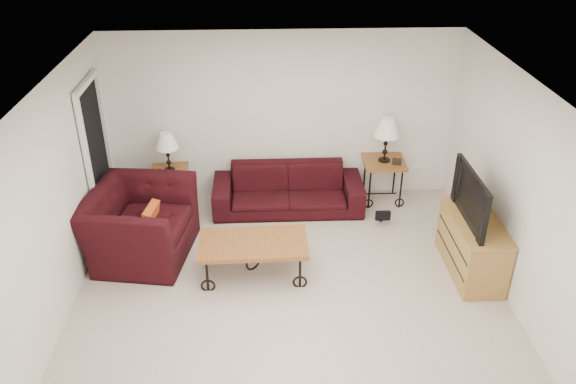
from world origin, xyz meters
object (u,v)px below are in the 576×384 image
object	(u,v)px
side_table_left	(172,188)
television	(479,197)
lamp_right	(386,140)
armchair	(139,224)
lamp_left	(168,152)
backpack	(382,209)
side_table_right	(382,181)
tv_stand	(472,246)
coffee_table	(254,259)
sofa	(288,189)

from	to	relation	value
side_table_left	television	size ratio (longest dim) A/B	0.53
lamp_right	armchair	distance (m)	3.61
lamp_left	backpack	xyz separation A→B (m)	(3.00, -0.62, -0.66)
lamp_left	lamp_right	world-z (taller)	lamp_right
side_table_right	lamp_right	size ratio (longest dim) A/B	1.00
tv_stand	side_table_right	bearing A→B (deg)	112.87
tv_stand	armchair	bearing A→B (deg)	172.36
coffee_table	television	world-z (taller)	television
side_table_left	lamp_left	distance (m)	0.58
armchair	sofa	bearing A→B (deg)	-51.77
lamp_left	television	world-z (taller)	television
side_table_right	lamp_left	distance (m)	3.16
coffee_table	lamp_left	bearing A→B (deg)	124.32
sofa	side_table_left	xyz separation A→B (m)	(-1.70, 0.18, -0.03)
armchair	television	distance (m)	4.16
lamp_right	coffee_table	size ratio (longest dim) A/B	0.51
sofa	tv_stand	distance (m)	2.71
television	backpack	bearing A→B (deg)	-143.95
side_table_left	lamp_left	bearing A→B (deg)	0.00
armchair	tv_stand	world-z (taller)	armchair
armchair	backpack	distance (m)	3.30
sofa	backpack	world-z (taller)	sofa
sofa	lamp_left	xyz separation A→B (m)	(-1.70, 0.18, 0.55)
side_table_left	side_table_right	bearing A→B (deg)	0.00
sofa	backpack	distance (m)	1.37
lamp_right	tv_stand	xyz separation A→B (m)	(0.76, -1.80, -0.62)
coffee_table	armchair	xyz separation A→B (m)	(-1.44, 0.53, 0.20)
sofa	backpack	xyz separation A→B (m)	(1.30, -0.44, -0.11)
lamp_left	armchair	distance (m)	1.34
sofa	lamp_right	distance (m)	1.58
side_table_right	armchair	distance (m)	3.57
lamp_right	television	world-z (taller)	television
sofa	side_table_left	world-z (taller)	sofa
lamp_left	television	distance (m)	4.26
side_table_right	armchair	world-z (taller)	armchair
side_table_left	lamp_right	xyz separation A→B (m)	(3.12, 0.00, 0.70)
lamp_right	tv_stand	size ratio (longest dim) A/B	0.54
side_table_left	armchair	xyz separation A→B (m)	(-0.23, -1.25, 0.16)
side_table_left	lamp_left	size ratio (longest dim) A/B	1.00
backpack	side_table_right	bearing A→B (deg)	82.64
backpack	tv_stand	bearing A→B (deg)	-49.91
tv_stand	lamp_left	bearing A→B (deg)	155.11
side_table_right	television	distance (m)	2.07
side_table_right	backpack	bearing A→B (deg)	-100.77
lamp_right	tv_stand	distance (m)	2.05
side_table_left	tv_stand	xyz separation A→B (m)	(3.87, -1.80, 0.08)
sofa	side_table_left	bearing A→B (deg)	173.97
sofa	television	size ratio (longest dim) A/B	1.98
tv_stand	backpack	xyz separation A→B (m)	(-0.88, 1.18, -0.16)
side_table_right	side_table_left	bearing A→B (deg)	180.00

